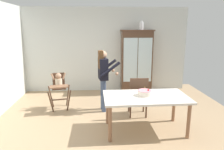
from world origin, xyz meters
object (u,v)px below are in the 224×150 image
Objects in this scene: birthday_cake at (145,93)px; china_cabinet at (136,61)px; dining_chair_far_side at (138,94)px; ceramic_vase at (141,26)px; adult_person at (103,73)px; dining_table at (146,100)px; high_chair_with_toddler at (59,84)px.

china_cabinet is at bearing 83.42° from birthday_cake.
china_cabinet reaches higher than dining_chair_far_side.
dining_chair_far_side is at bearing -98.70° from china_cabinet.
ceramic_vase reaches higher than birthday_cake.
china_cabinet is 1.89m from adult_person.
dining_table is at bearing 93.98° from dining_chair_far_side.
ceramic_vase is at bearing 18.86° from high_chair_with_toddler.
adult_person is (-1.10, -1.54, -0.04)m from china_cabinet.
china_cabinet is at bearing 83.87° from dining_table.
ceramic_vase reaches higher than dining_chair_far_side.
adult_person reaches higher than high_chair_with_toddler.
china_cabinet is 2.71m from dining_table.
ceramic_vase is 0.96× the size of birthday_cake.
adult_person is at bearing -20.15° from high_chair_with_toddler.
birthday_cake is (-0.02, 0.04, 0.14)m from dining_table.
high_chair_with_toddler is at bearing 72.27° from adult_person.
dining_chair_far_side is (-0.43, -1.98, -1.56)m from ceramic_vase.
ceramic_vase is (0.13, 0.00, 1.11)m from china_cabinet.
dining_chair_far_side is at bearing -28.91° from high_chair_with_toddler.
china_cabinet is 1.12m from ceramic_vase.
adult_person is at bearing 126.24° from birthday_cake.
china_cabinet is at bearing -44.30° from adult_person.
china_cabinet is 7.13× the size of birthday_cake.
birthday_cake is 0.69m from dining_chair_far_side.
china_cabinet is 2.10× the size of high_chair_with_toddler.
dining_chair_far_side is (1.93, -0.62, -0.10)m from high_chair_with_toddler.
china_cabinet is 2.05m from dining_chair_far_side.
adult_person is at bearing -128.50° from ceramic_vase.
high_chair_with_toddler is at bearing -148.57° from china_cabinet.
dining_chair_far_side reaches higher than high_chair_with_toddler.
dining_table is at bearing -66.83° from birthday_cake.
ceramic_vase reaches higher than adult_person.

